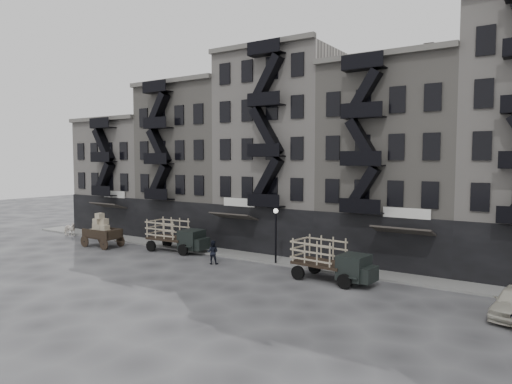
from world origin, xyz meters
The scene contains 13 objects.
ground centered at (0.00, 0.00, 0.00)m, with size 140.00×140.00×0.00m, color #38383A.
sidewalk centered at (0.00, 3.75, 0.07)m, with size 55.00×2.50×0.15m, color slate.
building_west centered at (-20.00, 9.83, 6.00)m, with size 10.00×11.35×13.20m.
building_midwest centered at (-10.00, 9.83, 7.50)m, with size 10.00×11.35×16.20m.
building_center centered at (0.00, 9.82, 8.50)m, with size 10.00×11.35×18.20m.
building_mideast centered at (10.00, 9.83, 7.50)m, with size 10.00×11.35×16.20m.
lamp_post centered at (3.00, 2.60, 2.78)m, with size 0.36×0.36×4.28m.
horse centered at (-21.45, 1.82, 0.72)m, with size 0.78×1.71×1.45m, color silver.
wagon centered at (-13.88, 0.00, 1.76)m, with size 3.68×2.03×3.08m.
stake_truck_west centered at (-6.72, 2.16, 1.59)m, with size 5.69×2.66×2.78m.
stake_truck_east centered at (8.41, 0.63, 1.57)m, with size 5.64×2.72×2.74m.
pedestrian_west centered at (-16.33, 1.94, 0.94)m, with size 0.69×0.45×1.88m, color black.
pedestrian_mid centered at (-1.15, 0.22, 0.91)m, with size 0.88×0.69×1.81m, color black.
Camera 1 is at (20.44, -26.49, 7.99)m, focal length 32.00 mm.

